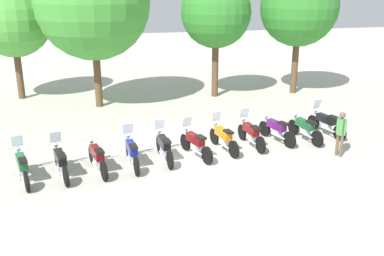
% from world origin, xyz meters
% --- Properties ---
extents(ground_plane, '(80.00, 80.00, 0.00)m').
position_xyz_m(ground_plane, '(0.00, 0.00, 0.00)').
color(ground_plane, '#BCB7A8').
extents(motorcycle_0, '(0.79, 2.14, 1.37)m').
position_xyz_m(motorcycle_0, '(-5.85, -0.87, 0.52)').
color(motorcycle_0, black).
rests_on(motorcycle_0, ground_plane).
extents(motorcycle_1, '(0.74, 2.16, 1.37)m').
position_xyz_m(motorcycle_1, '(-4.68, -0.75, 0.52)').
color(motorcycle_1, black).
rests_on(motorcycle_1, ground_plane).
extents(motorcycle_2, '(0.74, 2.15, 0.99)m').
position_xyz_m(motorcycle_2, '(-3.51, -0.63, 0.50)').
color(motorcycle_2, black).
rests_on(motorcycle_2, ground_plane).
extents(motorcycle_3, '(0.62, 2.19, 1.37)m').
position_xyz_m(motorcycle_3, '(-2.34, -0.43, 0.52)').
color(motorcycle_3, black).
rests_on(motorcycle_3, ground_plane).
extents(motorcycle_4, '(0.62, 2.19, 1.37)m').
position_xyz_m(motorcycle_4, '(-1.17, -0.16, 0.52)').
color(motorcycle_4, black).
rests_on(motorcycle_4, ground_plane).
extents(motorcycle_5, '(0.84, 2.12, 1.37)m').
position_xyz_m(motorcycle_5, '(-0.01, -0.08, 0.52)').
color(motorcycle_5, black).
rests_on(motorcycle_5, ground_plane).
extents(motorcycle_6, '(0.68, 2.17, 1.37)m').
position_xyz_m(motorcycle_6, '(1.16, 0.29, 0.52)').
color(motorcycle_6, black).
rests_on(motorcycle_6, ground_plane).
extents(motorcycle_7, '(0.62, 2.19, 1.37)m').
position_xyz_m(motorcycle_7, '(2.33, 0.50, 0.52)').
color(motorcycle_7, black).
rests_on(motorcycle_7, ground_plane).
extents(motorcycle_8, '(0.81, 2.13, 0.99)m').
position_xyz_m(motorcycle_8, '(3.49, 0.73, 0.50)').
color(motorcycle_8, black).
rests_on(motorcycle_8, ground_plane).
extents(motorcycle_9, '(0.65, 2.17, 0.99)m').
position_xyz_m(motorcycle_9, '(4.66, 0.62, 0.50)').
color(motorcycle_9, black).
rests_on(motorcycle_9, ground_plane).
extents(motorcycle_10, '(0.75, 2.15, 1.37)m').
position_xyz_m(motorcycle_10, '(5.82, 1.05, 0.52)').
color(motorcycle_10, black).
rests_on(motorcycle_10, ground_plane).
extents(person_0, '(0.29, 0.40, 1.67)m').
position_xyz_m(person_0, '(5.10, -1.22, 0.98)').
color(person_0, brown).
rests_on(person_0, ground_plane).
extents(tree_0, '(4.02, 4.02, 6.28)m').
position_xyz_m(tree_0, '(-7.31, 10.17, 4.25)').
color(tree_0, brown).
rests_on(tree_0, ground_plane).
extents(tree_1, '(5.51, 5.51, 7.89)m').
position_xyz_m(tree_1, '(-3.22, 7.57, 5.13)').
color(tree_1, brown).
rests_on(tree_1, ground_plane).
extents(tree_2, '(3.72, 3.72, 6.38)m').
position_xyz_m(tree_2, '(3.09, 8.28, 4.49)').
color(tree_2, brown).
rests_on(tree_2, ground_plane).
extents(tree_3, '(4.24, 4.24, 6.87)m').
position_xyz_m(tree_3, '(7.69, 8.05, 4.74)').
color(tree_3, brown).
rests_on(tree_3, ground_plane).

